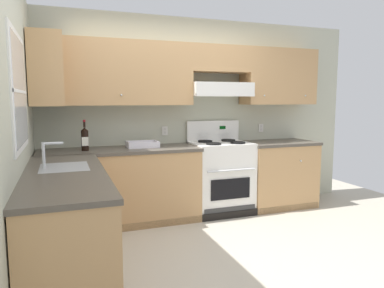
% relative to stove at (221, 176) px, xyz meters
% --- Properties ---
extents(ground_plane, '(7.04, 7.04, 0.00)m').
position_rel_stove_xyz_m(ground_plane, '(-0.70, -1.25, -0.48)').
color(ground_plane, '#B2AA99').
extents(wall_back, '(4.68, 0.57, 2.55)m').
position_rel_stove_xyz_m(wall_back, '(-0.29, 0.27, 1.00)').
color(wall_back, '#B7BAA3').
rests_on(wall_back, ground_plane).
extents(wall_left, '(0.47, 4.00, 2.55)m').
position_rel_stove_xyz_m(wall_left, '(-2.29, -1.03, 0.87)').
color(wall_left, '#B7BAA3').
rests_on(wall_left, ground_plane).
extents(counter_back_run, '(3.60, 0.65, 0.91)m').
position_rel_stove_xyz_m(counter_back_run, '(-0.56, -0.01, -0.03)').
color(counter_back_run, tan).
rests_on(counter_back_run, ground_plane).
extents(counter_left_run, '(0.63, 1.91, 1.13)m').
position_rel_stove_xyz_m(counter_left_run, '(-1.94, -1.25, -0.02)').
color(counter_left_run, tan).
rests_on(counter_left_run, ground_plane).
extents(stove, '(0.76, 0.62, 1.20)m').
position_rel_stove_xyz_m(stove, '(0.00, 0.00, 0.00)').
color(stove, white).
rests_on(stove, ground_plane).
extents(wine_bottle, '(0.08, 0.08, 0.35)m').
position_rel_stove_xyz_m(wine_bottle, '(-1.71, -0.03, 0.57)').
color(wine_bottle, black).
rests_on(wine_bottle, counter_back_run).
extents(bowl, '(0.38, 0.25, 0.07)m').
position_rel_stove_xyz_m(bowl, '(-1.03, 0.05, 0.46)').
color(bowl, silver).
rests_on(bowl, counter_back_run).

